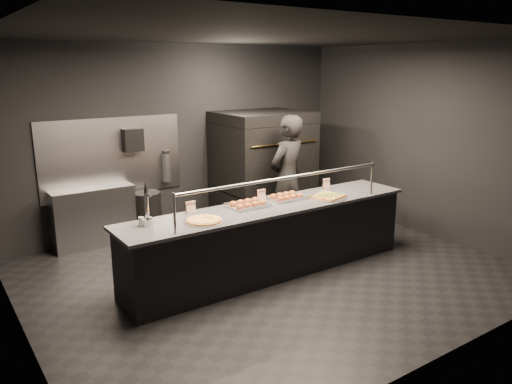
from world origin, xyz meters
TOP-DOWN VIEW (x-y plane):
  - room at (-0.02, 0.05)m, footprint 6.04×6.00m
  - service_counter at (0.00, -0.00)m, footprint 4.10×0.78m
  - pizza_oven at (1.20, 1.90)m, footprint 1.50×1.23m
  - prep_shelf at (-1.60, 2.32)m, footprint 1.20×0.35m
  - towel_dispenser at (-0.90, 2.39)m, footprint 0.30×0.20m
  - fire_extinguisher at (-0.35, 2.40)m, footprint 0.14×0.14m
  - beer_tap at (-1.63, 0.13)m, footprint 0.13×0.19m
  - round_pizza at (-1.04, -0.11)m, footprint 0.47×0.47m
  - slider_tray_a at (-0.28, 0.13)m, footprint 0.53×0.42m
  - slider_tray_b at (0.36, 0.15)m, footprint 0.51×0.40m
  - square_pizza at (0.85, -0.13)m, footprint 0.50×0.50m
  - condiment_jar at (-1.67, 0.14)m, footprint 0.16×0.06m
  - tent_cards at (0.07, 0.28)m, footprint 2.33×0.04m
  - trash_bin at (-0.80, 2.22)m, footprint 0.44×0.44m
  - worker at (1.00, 0.96)m, footprint 0.81×0.63m

SIDE VIEW (x-z plane):
  - trash_bin at x=-0.80m, z-range 0.00..0.74m
  - prep_shelf at x=-1.60m, z-range 0.00..0.90m
  - service_counter at x=0.00m, z-range -0.22..1.15m
  - round_pizza at x=-1.04m, z-range 0.92..0.95m
  - square_pizza at x=0.85m, z-range 0.92..0.96m
  - slider_tray_b at x=0.36m, z-range 0.91..0.99m
  - slider_tray_a at x=-0.28m, z-range 0.91..0.99m
  - pizza_oven at x=1.20m, z-range 0.01..1.92m
  - condiment_jar at x=-1.67m, z-range 0.92..1.02m
  - worker at x=1.00m, z-range 0.00..1.94m
  - tent_cards at x=0.07m, z-range 0.92..1.07m
  - fire_extinguisher at x=-0.35m, z-range 0.81..1.31m
  - beer_tap at x=-1.63m, z-range 0.81..1.32m
  - room at x=-0.02m, z-range 0.00..3.00m
  - towel_dispenser at x=-0.90m, z-range 1.38..1.73m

